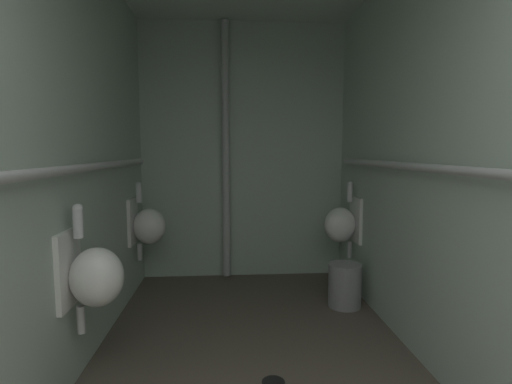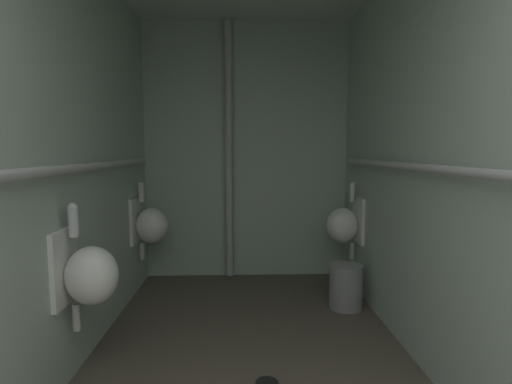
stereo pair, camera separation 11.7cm
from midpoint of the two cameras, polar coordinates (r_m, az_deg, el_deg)
wall_left at (r=2.39m, az=-27.16°, el=5.03°), size 0.06×4.21×2.73m
wall_right at (r=2.49m, az=27.44°, el=5.03°), size 0.06×4.21×2.73m
wall_back at (r=4.25m, az=-0.65°, el=5.89°), size 2.29×0.06×2.73m
urinal_left_mid at (r=2.47m, az=-22.12°, el=-11.00°), size 0.32×0.30×0.76m
urinal_left_far at (r=3.87m, az=-14.52°, el=-4.61°), size 0.32×0.30×0.76m
urinal_right_mid at (r=3.87m, az=13.70°, el=-4.61°), size 0.32×0.30×0.76m
supply_pipe_left at (r=2.40m, az=-24.64°, el=3.08°), size 0.06×3.45×0.06m
supply_pipe_right at (r=2.46m, az=25.42°, el=3.10°), size 0.06×3.41×0.06m
standpipe_back_wall at (r=4.14m, az=-3.21°, el=5.87°), size 0.08×0.08×2.68m
floor_drain at (r=2.59m, az=3.04°, el=-26.09°), size 0.14×0.14×0.01m
waste_bin at (r=3.62m, az=13.94°, el=-13.26°), size 0.29×0.29×0.38m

